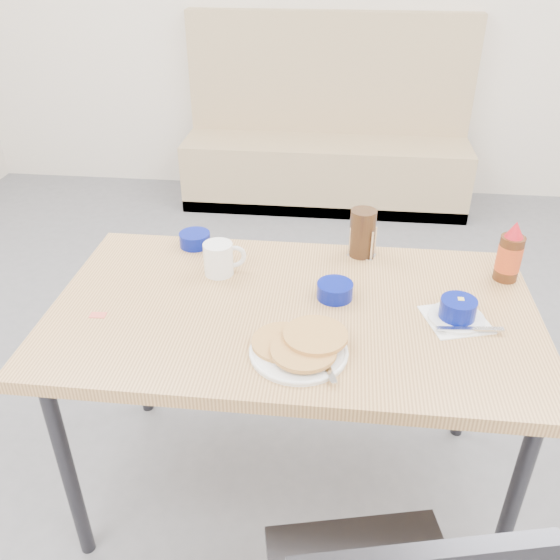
# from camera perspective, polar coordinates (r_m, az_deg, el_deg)

# --- Properties ---
(ground) EXTENTS (6.00, 6.00, 0.00)m
(ground) POSITION_cam_1_polar(r_m,az_deg,el_deg) (2.08, 0.34, -24.33)
(ground) COLOR slate
(ground) RESTS_ON ground
(booth_bench) EXTENTS (1.90, 0.56, 1.22)m
(booth_bench) POSITION_cam_1_polar(r_m,az_deg,el_deg) (4.18, 4.45, 12.25)
(booth_bench) COLOR tan
(booth_bench) RESTS_ON ground
(dining_table) EXTENTS (1.40, 0.80, 0.76)m
(dining_table) POSITION_cam_1_polar(r_m,az_deg,el_deg) (1.75, 1.27, -4.33)
(dining_table) COLOR tan
(dining_table) RESTS_ON ground
(pancake_plate) EXTENTS (0.25, 0.25, 0.05)m
(pancake_plate) POSITION_cam_1_polar(r_m,az_deg,el_deg) (1.53, 1.93, -6.47)
(pancake_plate) COLOR white
(pancake_plate) RESTS_ON dining_table
(coffee_mug) EXTENTS (0.13, 0.09, 0.10)m
(coffee_mug) POSITION_cam_1_polar(r_m,az_deg,el_deg) (1.86, -5.81, 2.09)
(coffee_mug) COLOR white
(coffee_mug) RESTS_ON dining_table
(grits_setting) EXTENTS (0.22, 0.21, 0.07)m
(grits_setting) POSITION_cam_1_polar(r_m,az_deg,el_deg) (1.71, 16.72, -2.94)
(grits_setting) COLOR white
(grits_setting) RESTS_ON dining_table
(creamer_bowl) EXTENTS (0.11, 0.11, 0.05)m
(creamer_bowl) POSITION_cam_1_polar(r_m,az_deg,el_deg) (2.05, -8.19, 3.88)
(creamer_bowl) COLOR navy
(creamer_bowl) RESTS_ON dining_table
(butter_bowl) EXTENTS (0.11, 0.11, 0.05)m
(butter_bowl) POSITION_cam_1_polar(r_m,az_deg,el_deg) (1.75, 5.30, -1.02)
(butter_bowl) COLOR navy
(butter_bowl) RESTS_ON dining_table
(amber_tumbler) EXTENTS (0.11, 0.11, 0.16)m
(amber_tumbler) POSITION_cam_1_polar(r_m,az_deg,el_deg) (1.96, 7.93, 4.51)
(amber_tumbler) COLOR #382211
(amber_tumbler) RESTS_ON dining_table
(condiment_caddy) EXTENTS (0.10, 0.08, 0.11)m
(condiment_caddy) POSITION_cam_1_polar(r_m,az_deg,el_deg) (1.98, 7.92, 3.30)
(condiment_caddy) COLOR silver
(condiment_caddy) RESTS_ON dining_table
(syrup_bottle) EXTENTS (0.08, 0.08, 0.20)m
(syrup_bottle) POSITION_cam_1_polar(r_m,az_deg,el_deg) (1.94, 21.23, 2.27)
(syrup_bottle) COLOR #47230F
(syrup_bottle) RESTS_ON dining_table
(sugar_wrapper) EXTENTS (0.05, 0.03, 0.00)m
(sugar_wrapper) POSITION_cam_1_polar(r_m,az_deg,el_deg) (1.75, -17.12, -3.25)
(sugar_wrapper) COLOR #E85B4D
(sugar_wrapper) RESTS_ON dining_table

